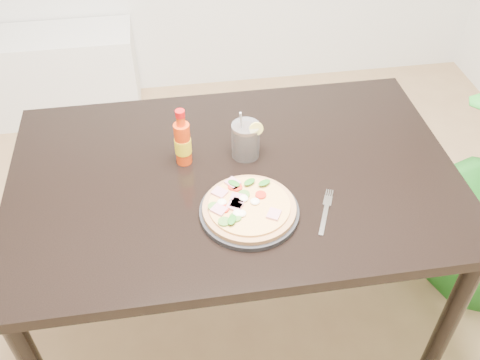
{
  "coord_description": "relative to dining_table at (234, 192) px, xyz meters",
  "views": [
    {
      "loc": [
        0.08,
        -0.68,
        1.87
      ],
      "look_at": [
        0.25,
        0.43,
        0.83
      ],
      "focal_mm": 40.0,
      "sensor_mm": 36.0,
      "label": 1
    }
  ],
  "objects": [
    {
      "name": "plant_pot",
      "position": [
        1.04,
        0.02,
        -0.56
      ],
      "size": [
        0.28,
        0.28,
        0.22
      ],
      "primitive_type": "cylinder",
      "color": "brown",
      "rests_on": "ground"
    },
    {
      "name": "plate",
      "position": [
        0.02,
        -0.18,
        0.09
      ],
      "size": [
        0.29,
        0.29,
        0.02
      ],
      "primitive_type": "cylinder",
      "color": "black",
      "rests_on": "dining_table"
    },
    {
      "name": "fork",
      "position": [
        0.24,
        -0.2,
        0.09
      ],
      "size": [
        0.09,
        0.18,
        0.0
      ],
      "rotation": [
        0.0,
        0.0,
        -0.41
      ],
      "color": "silver",
      "rests_on": "dining_table"
    },
    {
      "name": "pizza",
      "position": [
        0.01,
        -0.18,
        0.11
      ],
      "size": [
        0.27,
        0.27,
        0.03
      ],
      "color": "tan",
      "rests_on": "plate"
    },
    {
      "name": "dining_table",
      "position": [
        0.0,
        0.0,
        0.0
      ],
      "size": [
        1.4,
        0.9,
        0.75
      ],
      "color": "black",
      "rests_on": "ground"
    },
    {
      "name": "cola_cup",
      "position": [
        0.05,
        0.08,
        0.14
      ],
      "size": [
        0.1,
        0.09,
        0.18
      ],
      "rotation": [
        0.0,
        0.0,
        -0.08
      ],
      "color": "black",
      "rests_on": "dining_table"
    },
    {
      "name": "media_console",
      "position": [
        -1.05,
        1.52,
        -0.42
      ],
      "size": [
        1.4,
        0.34,
        0.5
      ],
      "primitive_type": "cube",
      "color": "white",
      "rests_on": "ground"
    },
    {
      "name": "hot_sauce_bottle",
      "position": [
        -0.15,
        0.08,
        0.16
      ],
      "size": [
        0.07,
        0.07,
        0.2
      ],
      "rotation": [
        0.0,
        0.0,
        0.42
      ],
      "color": "red",
      "rests_on": "dining_table"
    }
  ]
}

